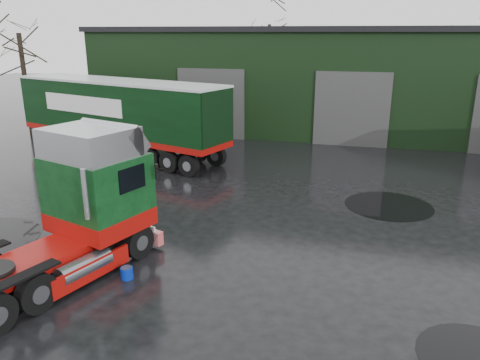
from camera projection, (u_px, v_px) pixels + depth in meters
name	position (u px, v px, depth m)	size (l,w,h in m)	color
ground	(254.00, 250.00, 13.48)	(100.00, 100.00, 0.00)	black
warehouse	(357.00, 78.00, 30.41)	(32.40, 12.40, 6.30)	black
hero_tractor	(45.00, 212.00, 11.30)	(2.52, 5.94, 3.69)	#0C3614
trailer_left	(119.00, 118.00, 23.25)	(2.51, 12.26, 3.81)	silver
wash_bucket	(127.00, 273.00, 11.87)	(0.32, 0.32, 0.30)	#07239D
tree_left	(23.00, 63.00, 27.52)	(4.40, 4.40, 8.50)	black
tree_back_a	(269.00, 47.00, 41.14)	(4.40, 4.40, 9.50)	black
tree_back_b	(464.00, 61.00, 37.40)	(4.40, 4.40, 7.50)	black
puddle_1	(389.00, 206.00, 16.88)	(3.12, 3.12, 0.01)	black
puddle_4	(480.00, 360.00, 8.94)	(2.35, 2.35, 0.01)	black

